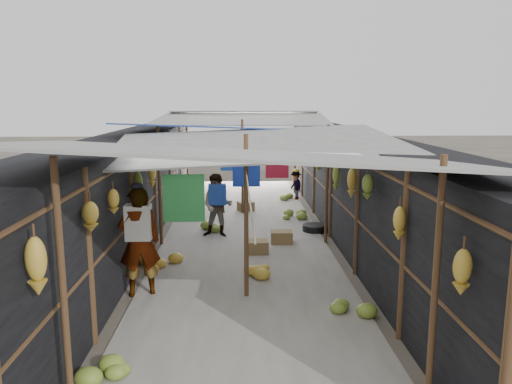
{
  "coord_description": "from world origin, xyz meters",
  "views": [
    {
      "loc": [
        -0.13,
        -4.56,
        3.09
      ],
      "look_at": [
        0.24,
        5.49,
        1.25
      ],
      "focal_mm": 35.0,
      "sensor_mm": 36.0,
      "label": 1
    }
  ],
  "objects": [
    {
      "name": "aisle_slab",
      "position": [
        0.0,
        6.5,
        0.01
      ],
      "size": [
        3.6,
        16.0,
        0.02
      ],
      "primitive_type": "cube",
      "color": "#9E998E",
      "rests_on": "ground"
    },
    {
      "name": "stall_left",
      "position": [
        -2.7,
        6.5,
        1.15
      ],
      "size": [
        1.4,
        15.0,
        2.3
      ],
      "primitive_type": "cube",
      "color": "black",
      "rests_on": "ground"
    },
    {
      "name": "stall_right",
      "position": [
        2.7,
        6.5,
        1.15
      ],
      "size": [
        1.4,
        15.0,
        2.3
      ],
      "primitive_type": "cube",
      "color": "black",
      "rests_on": "ground"
    },
    {
      "name": "crate_near",
      "position": [
        0.82,
        5.99,
        0.14
      ],
      "size": [
        0.48,
        0.39,
        0.28
      ],
      "primitive_type": "cube",
      "rotation": [
        0.0,
        0.0,
        -0.04
      ],
      "color": "olive",
      "rests_on": "ground"
    },
    {
      "name": "crate_mid",
      "position": [
        0.26,
        5.28,
        0.14
      ],
      "size": [
        0.46,
        0.37,
        0.28
      ],
      "primitive_type": "cube",
      "rotation": [
        0.0,
        0.0,
        0.0
      ],
      "color": "olive",
      "rests_on": "ground"
    },
    {
      "name": "crate_back",
      "position": [
        0.09,
        9.3,
        0.14
      ],
      "size": [
        0.52,
        0.47,
        0.27
      ],
      "primitive_type": "cube",
      "rotation": [
        0.0,
        0.0,
        0.33
      ],
      "color": "olive",
      "rests_on": "ground"
    },
    {
      "name": "black_basin",
      "position": [
        1.7,
        6.97,
        0.09
      ],
      "size": [
        0.57,
        0.57,
        0.17
      ],
      "primitive_type": "cylinder",
      "color": "black",
      "rests_on": "ground"
    },
    {
      "name": "vendor_elderly",
      "position": [
        -1.7,
        3.14,
        0.89
      ],
      "size": [
        0.73,
        0.57,
        1.77
      ],
      "primitive_type": "imported",
      "rotation": [
        0.0,
        0.0,
        3.39
      ],
      "color": "silver",
      "rests_on": "ground"
    },
    {
      "name": "shopper_blue",
      "position": [
        -0.6,
        6.61,
        0.73
      ],
      "size": [
        0.8,
        0.68,
        1.47
      ],
      "primitive_type": "imported",
      "rotation": [
        0.0,
        0.0,
        -0.18
      ],
      "color": "#1E2997",
      "rests_on": "ground"
    },
    {
      "name": "vendor_seated",
      "position": [
        1.7,
        10.88,
        0.46
      ],
      "size": [
        0.53,
        0.68,
        0.93
      ],
      "primitive_type": "imported",
      "rotation": [
        0.0,
        0.0,
        -1.23
      ],
      "color": "#4E4743",
      "rests_on": "ground"
    },
    {
      "name": "market_canopy",
      "position": [
        0.03,
        6.84,
        2.4
      ],
      "size": [
        5.62,
        15.2,
        2.77
      ],
      "color": "brown",
      "rests_on": "ground"
    },
    {
      "name": "hanging_bananas",
      "position": [
        -0.08,
        6.65,
        1.67
      ],
      "size": [
        3.96,
        13.67,
        0.78
      ],
      "color": "gold",
      "rests_on": "ground"
    },
    {
      "name": "floor_bananas",
      "position": [
        -0.21,
        6.56,
        0.15
      ],
      "size": [
        3.7,
        11.03,
        0.35
      ],
      "color": "gold",
      "rests_on": "ground"
    }
  ]
}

